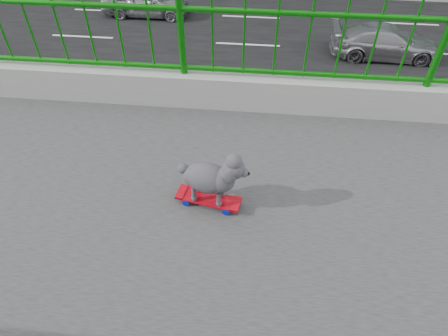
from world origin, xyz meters
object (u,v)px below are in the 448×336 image
object	(u,v)px
car_1	(402,132)
car_5	(26,175)
poodle	(211,177)
car_4	(146,0)
car_6	(288,123)
car_3	(385,42)
skateboard	(209,199)

from	to	relation	value
car_1	car_5	size ratio (longest dim) A/B	0.95
poodle	car_4	size ratio (longest dim) A/B	0.11
car_1	car_6	bearing A→B (deg)	-90.00
car_3	car_5	distance (m)	15.33
car_3	car_5	world-z (taller)	car_5
car_3	car_6	world-z (taller)	car_6
car_4	car_5	world-z (taller)	car_5
car_3	car_5	xyz separation A→B (m)	(9.60, -11.95, 0.10)
poodle	car_5	size ratio (longest dim) A/B	0.10
car_6	car_5	bearing A→B (deg)	-67.15
skateboard	poodle	xyz separation A→B (m)	(0.00, 0.02, 0.23)
skateboard	car_6	bearing A→B (deg)	-177.75
skateboard	car_3	xyz separation A→B (m)	(-15.37, 5.69, -6.36)
car_4	car_5	bearing A→B (deg)	178.10
skateboard	poodle	size ratio (longest dim) A/B	0.98
car_1	car_4	distance (m)	14.51
poodle	car_6	size ratio (longest dim) A/B	0.08
skateboard	car_5	world-z (taller)	skateboard
car_1	car_3	distance (m)	6.43
car_3	car_4	xyz separation A→B (m)	(-3.20, -11.52, 0.08)
car_6	poodle	bearing A→B (deg)	-8.33
car_3	skateboard	bearing A→B (deg)	159.68
poodle	car_4	bearing A→B (deg)	-151.77
car_3	car_5	bearing A→B (deg)	128.78
skateboard	car_1	distance (m)	12.08
skateboard	car_3	size ratio (longest dim) A/B	0.10
skateboard	car_3	distance (m)	17.59
car_4	car_5	xyz separation A→B (m)	(12.80, -0.43, 0.02)
car_4	car_6	xyz separation A→B (m)	(9.60, 7.17, 0.04)
poodle	skateboard	bearing A→B (deg)	-90.00
car_6	car_4	bearing A→B (deg)	-143.25
car_1	car_3	xyz separation A→B (m)	(-6.40, 0.64, -0.06)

